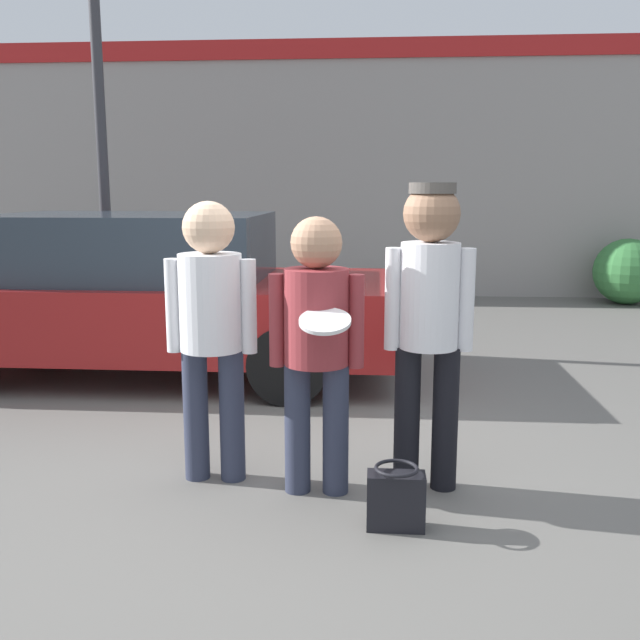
{
  "coord_description": "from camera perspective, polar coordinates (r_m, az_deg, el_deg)",
  "views": [
    {
      "loc": [
        0.48,
        -4.03,
        1.74
      ],
      "look_at": [
        0.15,
        0.11,
        0.97
      ],
      "focal_mm": 40.0,
      "sensor_mm": 36.0,
      "label": 1
    }
  ],
  "objects": [
    {
      "name": "handbag",
      "position": [
        3.81,
        6.09,
        -14.0
      ],
      "size": [
        0.3,
        0.23,
        0.34
      ],
      "color": "black",
      "rests_on": "ground"
    },
    {
      "name": "storefront_building",
      "position": [
        11.72,
        2.17,
        11.99
      ],
      "size": [
        24.0,
        0.22,
        4.02
      ],
      "color": "gray",
      "rests_on": "ground"
    },
    {
      "name": "person_left",
      "position": [
        4.21,
        -8.7,
        0.23
      ],
      "size": [
        0.54,
        0.37,
        1.67
      ],
      "color": "#2D3347",
      "rests_on": "ground"
    },
    {
      "name": "person_right",
      "position": [
        4.07,
        8.73,
        0.93
      ],
      "size": [
        0.5,
        0.33,
        1.77
      ],
      "color": "black",
      "rests_on": "ground"
    },
    {
      "name": "parked_car_near",
      "position": [
        6.89,
        -14.11,
        2.0
      ],
      "size": [
        4.73,
        1.97,
        1.5
      ],
      "color": "maroon",
      "rests_on": "ground"
    },
    {
      "name": "ground_plane",
      "position": [
        4.42,
        -2.15,
        -12.69
      ],
      "size": [
        56.0,
        56.0,
        0.0
      ],
      "primitive_type": "plane",
      "color": "#66635E"
    },
    {
      "name": "shrub",
      "position": [
        11.73,
        23.37,
        3.59
      ],
      "size": [
        0.99,
        0.99,
        0.99
      ],
      "color": "#387A3D",
      "rests_on": "ground"
    },
    {
      "name": "person_middle_with_frisbee",
      "position": [
        3.98,
        -0.28,
        -1.07
      ],
      "size": [
        0.53,
        0.58,
        1.59
      ],
      "color": "#2D3347",
      "rests_on": "ground"
    }
  ]
}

